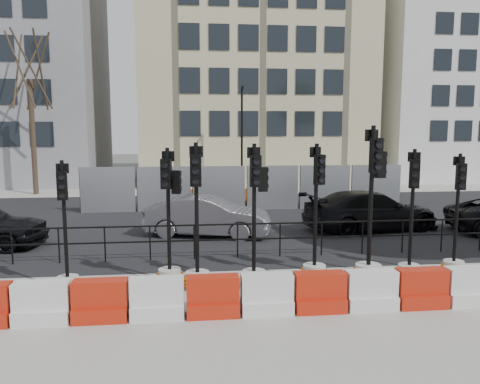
{
  "coord_description": "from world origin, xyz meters",
  "views": [
    {
      "loc": [
        -2.53,
        -11.43,
        3.56
      ],
      "look_at": [
        -0.93,
        3.0,
        1.64
      ],
      "focal_mm": 35.0,
      "sensor_mm": 36.0,
      "label": 1
    }
  ],
  "objects": [
    {
      "name": "sidewalk_far",
      "position": [
        0.0,
        16.0,
        0.01
      ],
      "size": [
        40.0,
        4.0,
        0.02
      ],
      "primitive_type": "cube",
      "color": "gray",
      "rests_on": "ground"
    },
    {
      "name": "traffic_signal_a",
      "position": [
        -5.22,
        -1.1,
        0.6
      ],
      "size": [
        0.58,
        0.58,
        2.92
      ],
      "rotation": [
        0.0,
        0.0,
        0.12
      ],
      "color": "beige",
      "rests_on": "ground"
    },
    {
      "name": "building_white",
      "position": [
        17.0,
        21.99,
        8.0
      ],
      "size": [
        12.0,
        9.06,
        16.0
      ],
      "color": "silver",
      "rests_on": "ground"
    },
    {
      "name": "traffic_signal_e",
      "position": [
        0.41,
        -0.95,
        0.67
      ],
      "size": [
        0.64,
        0.64,
        3.26
      ],
      "rotation": [
        0.0,
        0.0,
        0.34
      ],
      "color": "beige",
      "rests_on": "ground"
    },
    {
      "name": "traffic_signal_h",
      "position": [
        3.95,
        -0.89,
        0.62
      ],
      "size": [
        0.59,
        0.59,
        3.01
      ],
      "rotation": [
        0.0,
        0.0,
        -0.15
      ],
      "color": "beige",
      "rests_on": "ground"
    },
    {
      "name": "car_b",
      "position": [
        -1.91,
        4.09,
        0.69
      ],
      "size": [
        3.47,
        4.88,
        1.38
      ],
      "primitive_type": "imported",
      "rotation": [
        0.0,
        0.0,
        1.32
      ],
      "color": "#4F4F54",
      "rests_on": "ground"
    },
    {
      "name": "ground",
      "position": [
        0.0,
        0.0,
        0.0
      ],
      "size": [
        120.0,
        120.0,
        0.0
      ],
      "primitive_type": "plane",
      "color": "#51514C",
      "rests_on": "ground"
    },
    {
      "name": "traffic_signal_b",
      "position": [
        -2.99,
        -0.87,
        0.76
      ],
      "size": [
        0.63,
        0.63,
        3.17
      ],
      "rotation": [
        0.0,
        0.0,
        -0.26
      ],
      "color": "beige",
      "rests_on": "ground"
    },
    {
      "name": "traffic_signal_g",
      "position": [
        2.67,
        -1.14,
        0.65
      ],
      "size": [
        0.62,
        0.62,
        3.13
      ],
      "rotation": [
        0.0,
        0.0,
        -0.33
      ],
      "color": "beige",
      "rests_on": "ground"
    },
    {
      "name": "barrier_row",
      "position": [
        -0.0,
        -2.8,
        0.37
      ],
      "size": [
        13.6,
        0.5,
        0.8
      ],
      "color": "red",
      "rests_on": "ground"
    },
    {
      "name": "tree_bare_far",
      "position": [
        -11.0,
        15.5,
        6.65
      ],
      "size": [
        2.0,
        2.0,
        9.0
      ],
      "color": "#473828",
      "rests_on": "ground"
    },
    {
      "name": "heras_fencing",
      "position": [
        -0.49,
        9.71,
        0.71
      ],
      "size": [
        14.33,
        1.72,
        2.0
      ],
      "color": "#95989D",
      "rests_on": "ground"
    },
    {
      "name": "sidewalk_near",
      "position": [
        0.0,
        -3.0,
        0.01
      ],
      "size": [
        40.0,
        6.0,
        0.02
      ],
      "primitive_type": "cube",
      "color": "gray",
      "rests_on": "ground"
    },
    {
      "name": "building_grey",
      "position": [
        -14.0,
        21.99,
        7.0
      ],
      "size": [
        11.0,
        9.06,
        14.0
      ],
      "color": "gray",
      "rests_on": "ground"
    },
    {
      "name": "building_cream",
      "position": [
        2.0,
        21.99,
        9.0
      ],
      "size": [
        15.0,
        10.06,
        18.0
      ],
      "color": "#BAB388",
      "rests_on": "ground"
    },
    {
      "name": "kerb_railing",
      "position": [
        0.0,
        1.2,
        0.69
      ],
      "size": [
        18.0,
        0.04,
        1.0
      ],
      "color": "black",
      "rests_on": "ground"
    },
    {
      "name": "car_c",
      "position": [
        3.91,
        4.38,
        0.71
      ],
      "size": [
        3.56,
        5.53,
        1.42
      ],
      "primitive_type": "imported",
      "rotation": [
        0.0,
        0.0,
        1.73
      ],
      "color": "black",
      "rests_on": "ground"
    },
    {
      "name": "road",
      "position": [
        0.0,
        7.0,
        0.01
      ],
      "size": [
        40.0,
        14.0,
        0.03
      ],
      "primitive_type": "cube",
      "color": "black",
      "rests_on": "ground"
    },
    {
      "name": "traffic_signal_f",
      "position": [
        1.65,
        -1.22,
        0.87
      ],
      "size": [
        0.72,
        0.72,
        3.67
      ],
      "rotation": [
        0.0,
        0.0,
        0.21
      ],
      "color": "beige",
      "rests_on": "ground"
    },
    {
      "name": "traffic_signal_d",
      "position": [
        -1.07,
        -1.26,
        0.78
      ],
      "size": [
        0.64,
        0.64,
        3.27
      ],
      "rotation": [
        0.0,
        0.0,
        0.1
      ],
      "color": "beige",
      "rests_on": "ground"
    },
    {
      "name": "traffic_signal_c",
      "position": [
        -2.36,
        -1.22,
        0.68
      ],
      "size": [
        0.65,
        0.65,
        3.3
      ],
      "rotation": [
        0.0,
        0.0,
        -0.09
      ],
      "color": "beige",
      "rests_on": "ground"
    },
    {
      "name": "lamp_post_far",
      "position": [
        0.5,
        14.98,
        3.22
      ],
      "size": [
        0.12,
        0.56,
        6.0
      ],
      "color": "black",
      "rests_on": "ground"
    }
  ]
}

